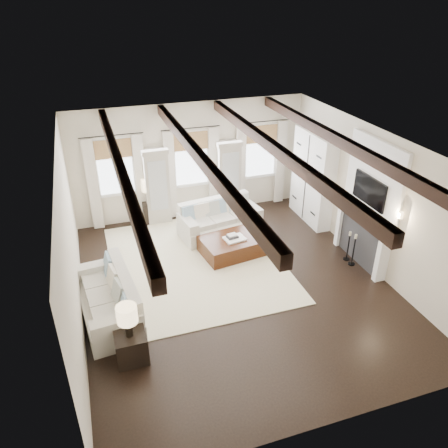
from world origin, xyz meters
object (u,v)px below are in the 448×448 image
object	(u,v)px
sofa_back	(219,220)
sofa_left	(111,300)
side_table_front	(131,347)
ottoman	(235,245)
side_table_back	(151,211)

from	to	relation	value
sofa_back	sofa_left	xyz separation A→B (m)	(-3.05, -2.55, -0.00)
side_table_front	sofa_back	bearing A→B (deg)	53.48
side_table_front	ottoman	bearing A→B (deg)	43.29
ottoman	side_table_back	size ratio (longest dim) A/B	2.57
sofa_back	ottoman	world-z (taller)	sofa_back
sofa_left	ottoman	bearing A→B (deg)	24.94
ottoman	sofa_left	bearing A→B (deg)	-163.39
sofa_back	side_table_front	world-z (taller)	sofa_back
side_table_front	side_table_back	bearing A→B (deg)	76.38
sofa_back	side_table_back	distance (m)	2.01
ottoman	side_table_front	world-z (taller)	side_table_front
sofa_back	sofa_left	bearing A→B (deg)	-140.17
sofa_back	side_table_back	bearing A→B (deg)	143.84
side_table_front	side_table_back	world-z (taller)	side_table_back
sofa_left	side_table_front	bearing A→B (deg)	-80.61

